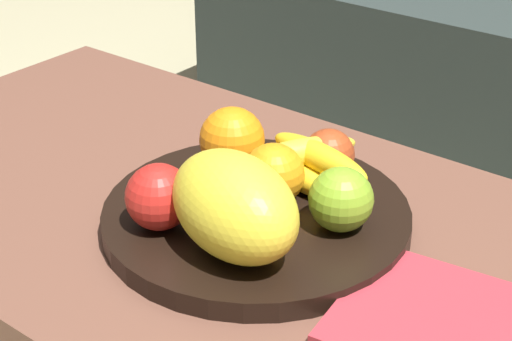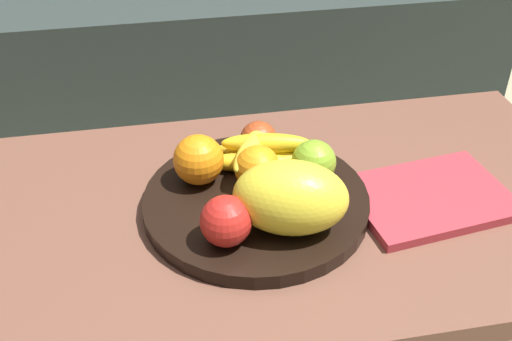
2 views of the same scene
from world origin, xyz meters
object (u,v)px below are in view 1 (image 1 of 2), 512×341
object	(u,v)px
fruit_bowl	(256,217)
apple_front	(329,155)
orange_front	(273,174)
apple_left	(341,199)
coffee_table	(242,248)
banana_bunch	(309,167)
melon_large_front	(234,206)
apple_right	(159,197)
orange_left	(232,139)
magazine	(466,332)

from	to	relation	value
fruit_bowl	apple_front	xyz separation A→B (m)	(0.03, 0.11, 0.04)
fruit_bowl	orange_front	bearing A→B (deg)	74.29
apple_left	coffee_table	bearing A→B (deg)	-168.90
fruit_bowl	banana_bunch	xyz separation A→B (m)	(0.02, 0.08, 0.04)
melon_large_front	apple_left	bearing A→B (deg)	59.04
fruit_bowl	melon_large_front	size ratio (longest dim) A/B	2.14
apple_front	banana_bunch	distance (m)	0.04
melon_large_front	fruit_bowl	bearing A→B (deg)	113.20
orange_front	apple_right	size ratio (longest dim) A/B	0.98
fruit_bowl	apple_right	world-z (taller)	apple_right
orange_left	apple_front	xyz separation A→B (m)	(0.11, 0.05, -0.01)
apple_front	magazine	size ratio (longest dim) A/B	0.26
orange_front	banana_bunch	distance (m)	0.06
apple_front	banana_bunch	bearing A→B (deg)	-99.52
orange_left	apple_front	bearing A→B (deg)	26.50
orange_front	apple_front	size ratio (longest dim) A/B	1.14
coffee_table	melon_large_front	world-z (taller)	melon_large_front
apple_front	apple_left	xyz separation A→B (m)	(0.07, -0.09, 0.00)
orange_left	apple_front	world-z (taller)	orange_left
melon_large_front	apple_left	xyz separation A→B (m)	(0.06, 0.11, -0.02)
melon_large_front	orange_front	distance (m)	0.11
melon_large_front	apple_left	world-z (taller)	melon_large_front
orange_left	banana_bunch	xyz separation A→B (m)	(0.10, 0.02, -0.01)
melon_large_front	magazine	bearing A→B (deg)	10.93
apple_left	banana_bunch	xyz separation A→B (m)	(-0.08, 0.05, -0.01)
magazine	apple_right	bearing A→B (deg)	-177.47
orange_left	magazine	world-z (taller)	orange_left
melon_large_front	apple_right	xyz separation A→B (m)	(-0.10, -0.01, -0.02)
coffee_table	orange_left	world-z (taller)	orange_left
magazine	orange_left	bearing A→B (deg)	158.19
orange_front	orange_left	xyz separation A→B (m)	(-0.09, 0.03, 0.00)
apple_right	coffee_table	bearing A→B (deg)	68.27
orange_left	apple_right	xyz separation A→B (m)	(0.02, -0.15, -0.00)
coffee_table	banana_bunch	bearing A→B (deg)	61.26
coffee_table	fruit_bowl	world-z (taller)	fruit_bowl
orange_left	apple_front	size ratio (longest dim) A/B	1.28
orange_front	apple_front	world-z (taller)	orange_front
apple_front	magazine	world-z (taller)	apple_front
melon_large_front	magazine	world-z (taller)	melon_large_front
coffee_table	orange_front	bearing A→B (deg)	38.51
apple_front	coffee_table	bearing A→B (deg)	-113.33
orange_front	magazine	xyz separation A→B (m)	(0.28, -0.06, -0.05)
fruit_bowl	magazine	size ratio (longest dim) A/B	1.44
melon_large_front	apple_front	size ratio (longest dim) A/B	2.61
orange_front	apple_left	world-z (taller)	same
coffee_table	fruit_bowl	size ratio (longest dim) A/B	3.34
fruit_bowl	apple_right	xyz separation A→B (m)	(-0.06, -0.10, 0.05)
apple_front	apple_right	xyz separation A→B (m)	(-0.09, -0.21, 0.01)
fruit_bowl	orange_front	xyz separation A→B (m)	(0.01, 0.02, 0.05)
fruit_bowl	orange_left	xyz separation A→B (m)	(-0.08, 0.06, 0.05)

